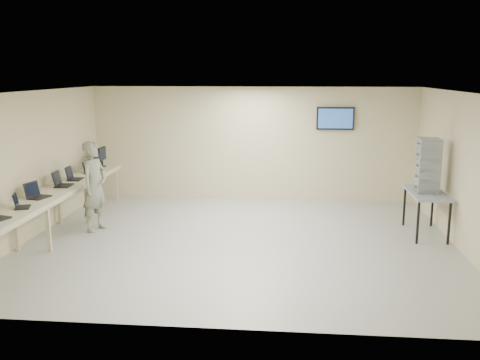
# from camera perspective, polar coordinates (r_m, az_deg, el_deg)

# --- Properties ---
(room) EXTENTS (8.01, 7.01, 2.81)m
(room) POSITION_cam_1_polar(r_m,az_deg,el_deg) (9.87, 0.11, 1.32)
(room) COLOR #ADAE9F
(room) RESTS_ON ground
(workbench) EXTENTS (0.76, 6.00, 0.90)m
(workbench) POSITION_cam_1_polar(r_m,az_deg,el_deg) (10.88, -19.27, -1.52)
(workbench) COLOR beige
(workbench) RESTS_ON ground
(laptop_1) EXTENTS (0.35, 0.37, 0.25)m
(laptop_1) POSITION_cam_1_polar(r_m,az_deg,el_deg) (9.74, -22.45, -2.39)
(laptop_1) COLOR black
(laptop_1) RESTS_ON workbench
(laptop_2) EXTENTS (0.40, 0.44, 0.30)m
(laptop_2) POSITION_cam_1_polar(r_m,az_deg,el_deg) (10.39, -20.92, -1.38)
(laptop_2) COLOR black
(laptop_2) RESTS_ON workbench
(laptop_3) EXTENTS (0.35, 0.41, 0.31)m
(laptop_3) POSITION_cam_1_polar(r_m,az_deg,el_deg) (11.28, -18.57, -0.24)
(laptop_3) COLOR black
(laptop_3) RESTS_ON workbench
(laptop_4) EXTENTS (0.32, 0.38, 0.29)m
(laptop_4) POSITION_cam_1_polar(r_m,az_deg,el_deg) (11.88, -17.41, 0.38)
(laptop_4) COLOR black
(laptop_4) RESTS_ON workbench
(laptop_5) EXTENTS (0.30, 0.36, 0.27)m
(laptop_5) POSITION_cam_1_polar(r_m,az_deg,el_deg) (12.60, -15.80, 1.06)
(laptop_5) COLOR black
(laptop_5) RESTS_ON workbench
(monitor_near) EXTENTS (0.18, 0.41, 0.40)m
(monitor_near) POSITION_cam_1_polar(r_m,az_deg,el_deg) (13.04, -14.98, 2.21)
(monitor_near) COLOR black
(monitor_near) RESTS_ON workbench
(monitor_far) EXTENTS (0.21, 0.47, 0.47)m
(monitor_far) POSITION_cam_1_polar(r_m,az_deg,el_deg) (13.32, -14.53, 2.60)
(monitor_far) COLOR black
(monitor_far) RESTS_ON workbench
(soldier) EXTENTS (0.60, 0.75, 1.81)m
(soldier) POSITION_cam_1_polar(r_m,az_deg,el_deg) (11.04, -15.25, -0.68)
(soldier) COLOR gray
(soldier) RESTS_ON ground
(side_table) EXTENTS (0.66, 1.42, 0.85)m
(side_table) POSITION_cam_1_polar(r_m,az_deg,el_deg) (11.02, 19.30, -1.61)
(side_table) COLOR gray
(side_table) RESTS_ON ground
(storage_bins) EXTENTS (0.40, 0.44, 1.06)m
(storage_bins) POSITION_cam_1_polar(r_m,az_deg,el_deg) (10.91, 19.40, 1.47)
(storage_bins) COLOR gray
(storage_bins) RESTS_ON side_table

